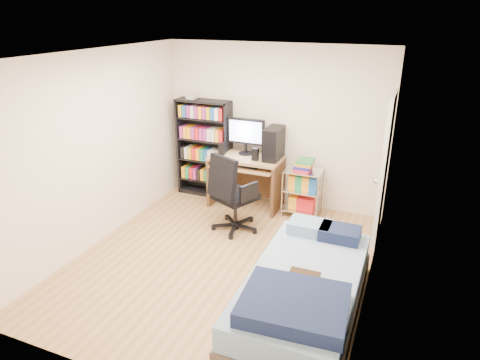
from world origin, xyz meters
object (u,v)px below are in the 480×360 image
at_px(computer_desk, 254,161).
at_px(office_chair, 233,206).
at_px(bed, 303,292).
at_px(media_shelf, 204,147).

xyz_separation_m(computer_desk, office_chair, (0.02, -0.89, -0.39)).
bearing_deg(computer_desk, bed, -58.59).
xyz_separation_m(office_chair, bed, (1.39, -1.41, -0.09)).
distance_m(computer_desk, office_chair, 0.97).
relative_size(computer_desk, office_chair, 1.22).
bearing_deg(media_shelf, bed, -46.21).
height_order(media_shelf, office_chair, media_shelf).
height_order(computer_desk, bed, computer_desk).
distance_m(media_shelf, office_chair, 1.47).
bearing_deg(computer_desk, office_chair, -88.90).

